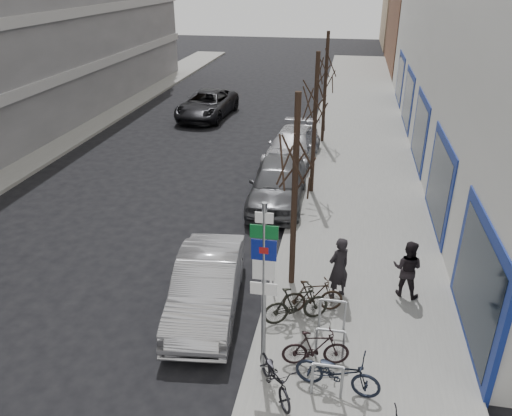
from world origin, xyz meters
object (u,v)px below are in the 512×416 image
at_px(meter_back, 310,141).
at_px(pedestrian_near, 339,268).
at_px(tree_mid, 316,91).
at_px(bike_near_right, 316,348).
at_px(parked_car_back, 292,146).
at_px(parked_car_front, 207,286).
at_px(lane_car, 207,104).
at_px(bike_far_inner, 313,296).
at_px(parked_car_mid, 278,183).
at_px(tree_near, 296,148).
at_px(meter_front, 273,266).
at_px(bike_near_left, 275,374).
at_px(pedestrian_far, 407,268).
at_px(bike_mid_inner, 296,304).
at_px(meter_mid, 296,187).
at_px(highway_sign_pole, 264,282).
at_px(bike_rack, 330,341).
at_px(bike_mid_curb, 338,369).
at_px(tree_far, 327,62).

height_order(meter_back, pedestrian_near, pedestrian_near).
xyz_separation_m(tree_mid, bike_near_right, (0.90, -9.63, -3.49)).
relative_size(tree_mid, parked_car_back, 1.09).
bearing_deg(parked_car_front, lane_car, 98.84).
xyz_separation_m(bike_far_inner, parked_car_front, (-2.72, -0.22, 0.11)).
bearing_deg(parked_car_mid, tree_near, -79.19).
height_order(meter_front, bike_near_left, meter_front).
xyz_separation_m(tree_mid, pedestrian_far, (3.06, -6.52, -3.13)).
distance_m(bike_near_left, pedestrian_near, 3.86).
bearing_deg(meter_back, bike_near_left, -87.66).
xyz_separation_m(bike_mid_inner, parked_car_front, (-2.34, 0.24, 0.07)).
distance_m(meter_mid, bike_near_right, 8.25).
xyz_separation_m(highway_sign_pole, parked_car_back, (-1.00, 13.59, -1.72)).
relative_size(bike_far_inner, parked_car_back, 0.31).
relative_size(meter_front, meter_mid, 1.00).
bearing_deg(bike_rack, highway_sign_pole, -156.41).
relative_size(pedestrian_near, pedestrian_far, 1.07).
distance_m(bike_near_left, bike_mid_curb, 1.29).
distance_m(tree_near, pedestrian_near, 3.36).
relative_size(meter_front, pedestrian_near, 0.72).
bearing_deg(parked_car_front, parked_car_mid, 76.31).
relative_size(tree_mid, bike_mid_inner, 3.22).
bearing_deg(parked_car_mid, bike_near_left, -83.61).
xyz_separation_m(tree_far, meter_front, (-0.45, -13.50, -3.19)).
height_order(meter_front, parked_car_mid, parked_car_mid).
bearing_deg(tree_far, bike_near_right, -86.79).
relative_size(parked_car_back, pedestrian_far, 3.09).
bearing_deg(parked_car_back, meter_front, -80.81).
distance_m(tree_near, parked_car_front, 4.19).
height_order(tree_far, bike_far_inner, tree_far).
relative_size(bike_far_inner, parked_car_front, 0.35).
relative_size(parked_car_mid, parked_car_back, 0.97).
height_order(bike_rack, lane_car, lane_car).
height_order(bike_near_left, parked_car_front, parked_car_front).
height_order(tree_near, meter_back, tree_near).
xyz_separation_m(tree_mid, parked_car_back, (-1.20, 3.58, -3.37)).
xyz_separation_m(bike_mid_inner, pedestrian_near, (0.96, 1.28, 0.36)).
distance_m(tree_near, tree_mid, 6.50).
bearing_deg(bike_rack, parked_car_back, 100.48).
bearing_deg(bike_mid_curb, lane_car, 32.06).
height_order(meter_front, bike_near_right, meter_front).
bearing_deg(bike_mid_inner, tree_mid, -23.25).
distance_m(tree_far, pedestrian_near, 13.82).
relative_size(parked_car_front, pedestrian_near, 2.57).
xyz_separation_m(meter_front, meter_mid, (0.00, 5.50, 0.00)).
bearing_deg(pedestrian_far, pedestrian_near, 30.72).
bearing_deg(pedestrian_near, bike_mid_curb, 52.87).
relative_size(tree_near, bike_mid_inner, 3.22).
bearing_deg(tree_far, lane_car, 151.82).
bearing_deg(tree_mid, bike_near_right, -84.64).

